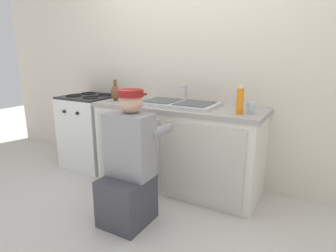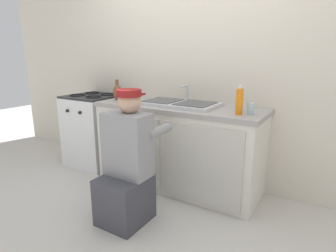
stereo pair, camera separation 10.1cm
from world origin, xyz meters
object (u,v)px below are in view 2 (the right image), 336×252
at_px(water_glass, 251,109).
at_px(spice_bottle_pepper, 239,105).
at_px(soap_bottle_orange, 239,101).
at_px(sink_double_basin, 178,103).
at_px(vase_decorative, 117,92).
at_px(stove_range, 95,130).
at_px(plumber_person, 127,168).

xyz_separation_m(water_glass, spice_bottle_pepper, (-0.13, 0.10, 0.00)).
distance_m(soap_bottle_orange, spice_bottle_pepper, 0.18).
bearing_deg(sink_double_basin, vase_decorative, -173.61).
xyz_separation_m(sink_double_basin, vase_decorative, (-0.74, -0.08, 0.07)).
bearing_deg(vase_decorative, water_glass, 0.25).
distance_m(sink_double_basin, stove_range, 1.29).
relative_size(sink_double_basin, vase_decorative, 3.48).
bearing_deg(sink_double_basin, water_glass, -5.79).
relative_size(sink_double_basin, soap_bottle_orange, 3.20).
bearing_deg(soap_bottle_orange, sink_double_basin, 168.39).
relative_size(stove_range, spice_bottle_pepper, 8.55).
bearing_deg(sink_double_basin, plumber_person, -92.59).
bearing_deg(vase_decorative, stove_range, 170.43).
relative_size(plumber_person, spice_bottle_pepper, 10.52).
relative_size(soap_bottle_orange, spice_bottle_pepper, 2.38).
bearing_deg(water_glass, plumber_person, -137.66).
bearing_deg(sink_double_basin, stove_range, -179.90).
xyz_separation_m(plumber_person, spice_bottle_pepper, (0.65, 0.81, 0.46)).
height_order(water_glass, spice_bottle_pepper, spice_bottle_pepper).
bearing_deg(vase_decorative, spice_bottle_pepper, 4.31).
xyz_separation_m(sink_double_basin, stove_range, (-1.21, -0.00, -0.45)).
height_order(sink_double_basin, plumber_person, plumber_person).
xyz_separation_m(sink_double_basin, soap_bottle_orange, (0.67, -0.14, 0.09)).
height_order(vase_decorative, spice_bottle_pepper, vase_decorative).
bearing_deg(stove_range, spice_bottle_pepper, 0.68).
distance_m(water_glass, soap_bottle_orange, 0.12).
distance_m(plumber_person, vase_decorative, 1.11).
bearing_deg(spice_bottle_pepper, vase_decorative, -175.69).
bearing_deg(soap_bottle_orange, stove_range, 175.90).
relative_size(plumber_person, water_glass, 11.04).
xyz_separation_m(soap_bottle_orange, spice_bottle_pepper, (-0.05, 0.16, -0.06)).
height_order(sink_double_basin, water_glass, sink_double_basin).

